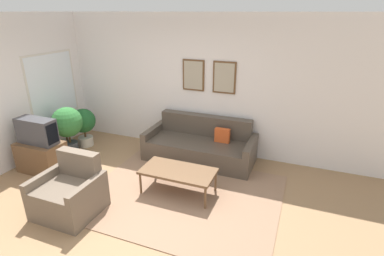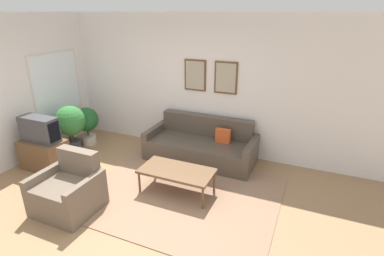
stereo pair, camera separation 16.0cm
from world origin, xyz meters
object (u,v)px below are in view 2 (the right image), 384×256
Objects in this scene: couch at (201,146)px; potted_plant_tall at (70,123)px; armchair at (69,191)px; tv at (39,129)px; coffee_table at (177,172)px.

potted_plant_tall reaches higher than couch.
tv is at bearing 133.25° from armchair.
tv reaches higher than couch.
tv is (-2.57, -0.24, 0.40)m from coffee_table.
armchair is 2.10m from potted_plant_tall.
tv is 0.79m from potted_plant_tall.
coffee_table is 1.20× the size of potted_plant_tall.
potted_plant_tall is (-2.56, -0.70, 0.34)m from couch.
couch is 2.47× the size of armchair.
coffee_table is 1.62× the size of tv.
armchair is at bearing -117.51° from couch.
tv reaches higher than coffee_table.
tv is at bearing -149.40° from couch.
coffee_table is at bearing 22.00° from armchair.
coffee_table is 2.70m from potted_plant_tall.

